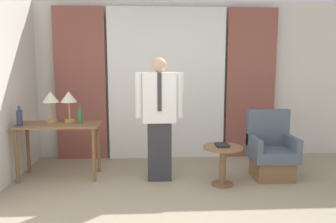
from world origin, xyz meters
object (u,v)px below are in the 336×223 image
at_px(table_lamp_left, 51,99).
at_px(bottle_near_edge, 80,116).
at_px(armchair, 271,154).
at_px(book, 222,145).
at_px(person, 159,115).
at_px(table_lamp_right, 69,99).
at_px(bottle_by_lamp, 19,118).
at_px(side_table, 223,159).
at_px(desk, 59,132).

bearing_deg(table_lamp_left, bottle_near_edge, -20.34).
height_order(armchair, book, armchair).
xyz_separation_m(table_lamp_left, person, (1.57, -0.32, -0.19)).
distance_m(table_lamp_right, bottle_by_lamp, 0.71).
relative_size(table_lamp_left, bottle_near_edge, 1.70).
bearing_deg(bottle_by_lamp, armchair, -0.70).
height_order(table_lamp_left, book, table_lamp_left).
height_order(bottle_by_lamp, side_table, bottle_by_lamp).
xyz_separation_m(bottle_near_edge, side_table, (1.97, -0.41, -0.54)).
bearing_deg(desk, side_table, -10.87).
distance_m(table_lamp_left, bottle_near_edge, 0.53).
relative_size(desk, bottle_by_lamp, 4.19).
bearing_deg(desk, armchair, -3.28).
bearing_deg(person, bottle_near_edge, 172.11).
height_order(bottle_by_lamp, armchair, bottle_by_lamp).
distance_m(desk, armchair, 3.08).
height_order(desk, table_lamp_left, table_lamp_left).
relative_size(table_lamp_left, book, 2.03).
bearing_deg(bottle_near_edge, bottle_by_lamp, -172.61).
distance_m(desk, person, 1.48).
height_order(table_lamp_left, bottle_by_lamp, table_lamp_left).
bearing_deg(desk, table_lamp_right, 46.34).
height_order(side_table, book, book).
xyz_separation_m(table_lamp_right, armchair, (2.93, -0.31, -0.78)).
distance_m(bottle_near_edge, book, 2.03).
xyz_separation_m(desk, table_lamp_left, (-0.13, 0.14, 0.47)).
xyz_separation_m(desk, armchair, (3.06, -0.18, -0.31)).
relative_size(table_lamp_right, bottle_near_edge, 1.70).
height_order(table_lamp_left, armchair, table_lamp_left).
bearing_deg(armchair, desk, 176.72).
height_order(desk, bottle_by_lamp, bottle_by_lamp).
bearing_deg(table_lamp_left, bottle_by_lamp, -142.93).
bearing_deg(side_table, bottle_near_edge, 168.24).
height_order(desk, armchair, armchair).
bearing_deg(armchair, bottle_near_edge, 176.94).
distance_m(table_lamp_right, bottle_near_edge, 0.34).
distance_m(table_lamp_left, table_lamp_right, 0.26).
distance_m(bottle_near_edge, armchair, 2.80).
bearing_deg(table_lamp_left, side_table, -13.39).
bearing_deg(side_table, table_lamp_left, 166.61).
xyz_separation_m(table_lamp_left, bottle_near_edge, (0.44, -0.16, -0.23)).
height_order(table_lamp_right, armchair, table_lamp_right).
distance_m(armchair, book, 0.84).
height_order(table_lamp_right, bottle_by_lamp, table_lamp_right).
distance_m(table_lamp_right, side_table, 2.36).
relative_size(desk, side_table, 2.18).
height_order(table_lamp_right, person, person).
relative_size(armchair, book, 4.36).
distance_m(table_lamp_left, book, 2.54).
bearing_deg(desk, bottle_near_edge, -5.17).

